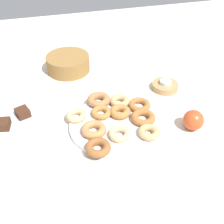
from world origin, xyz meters
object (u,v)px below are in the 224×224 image
Objects in this scene: donut_6 at (101,112)px; donut_10 at (120,101)px; apple at (193,120)px; cake_plate at (15,124)px; brownie_near at (3,124)px; donut_plate at (114,125)px; brownie_far at (23,113)px; donut_3 at (139,105)px; donut_2 at (76,115)px; tealight at (166,82)px; donut_0 at (94,130)px; donut_9 at (120,112)px; basket at (68,63)px; candle_holder at (165,86)px; donut_4 at (149,132)px; donut_5 at (99,100)px; donut_1 at (119,134)px; donut_8 at (98,147)px; donut_7 at (143,118)px.

donut_6 is 0.10m from donut_10.
apple reaches higher than donut_10.
cake_plate is 4.92× the size of brownie_near.
brownie_far is at bearing 157.88° from donut_plate.
donut_6 is (-0.16, -0.01, -0.00)m from donut_3.
brownie_far reaches higher than donut_2.
brownie_near reaches higher than tealight.
cake_plate is (-0.35, 0.10, 0.00)m from donut_plate.
donut_0 and donut_9 have the same top height.
donut_9 is 1.58× the size of tealight.
donut_6 is at bearing -79.74° from basket.
candle_holder is at bearing 30.07° from donut_0.
donut_4 is at bearing -19.20° from brownie_near.
basket is (-0.23, 0.38, 0.01)m from donut_3.
tealight reaches higher than donut_6.
donut_5 is (0.10, 0.07, 0.00)m from donut_2.
donut_1 is at bearing -76.85° from donut_6.
brownie_far is (-0.23, 0.25, 0.00)m from donut_8.
donut_0 is 0.11m from donut_2.
donut_10 is (0.06, 0.18, 0.00)m from donut_1.
candle_holder is (0.31, 0.12, -0.01)m from donut_6.
brownie_near reaches higher than donut_plate.
donut_3 is 1.09× the size of donut_10.
donut_3 is 0.51m from brownie_near.
brownie_near is at bearing 147.02° from donut_8.
cake_plate is at bearing -172.73° from candle_holder.
basket is (0.25, 0.35, 0.03)m from cake_plate.
basket is 2.69× the size of apple.
candle_holder is 0.26m from apple.
donut_10 is at bearing -3.36° from brownie_far.
donut_plate is at bearing -11.62° from brownie_near.
candle_holder is at bearing 17.47° from donut_10.
donut_7 is 0.13m from donut_10.
cake_plate is (-0.27, 0.13, -0.02)m from donut_0.
donut_5 reaches higher than donut_7.
cake_plate is (-0.46, 0.11, -0.02)m from donut_7.
brownie_near reaches higher than donut_7.
donut_6 reaches higher than donut_plate.
brownie_far reaches higher than donut_plate.
donut_6 is at bearing 131.76° from donut_4.
donut_7 is (0.01, 0.08, 0.00)m from donut_4.
donut_plate is at bearing -60.60° from donut_6.
brownie_far is (-0.19, 0.06, 0.00)m from donut_2.
donut_0 is 0.17m from donut_5.
apple is (-0.01, -0.26, 0.00)m from tealight.
donut_2 is 0.25m from donut_7.
donut_3 is 0.76× the size of candle_holder.
basket is (-0.38, 0.27, 0.00)m from tealight.
donut_5 is 1.85× the size of tealight.
candle_holder is (0.18, 0.27, -0.01)m from donut_4.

